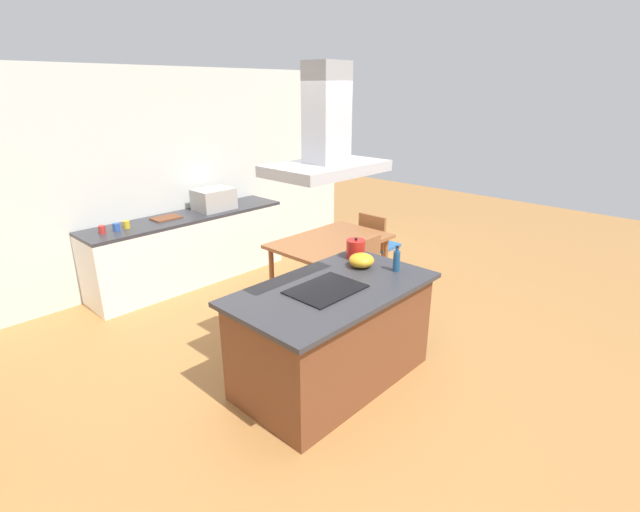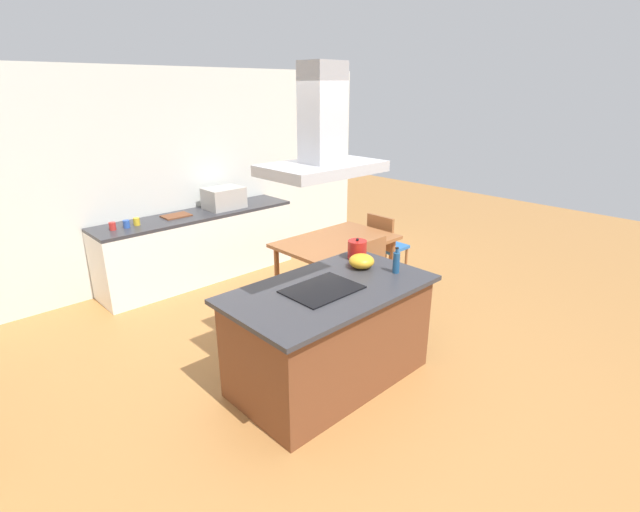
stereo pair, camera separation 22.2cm
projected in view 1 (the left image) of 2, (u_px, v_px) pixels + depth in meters
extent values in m
plane|color=#AD753D|center=(231.00, 323.00, 5.11)|extent=(16.00, 16.00, 0.00)
cube|color=silver|center=(140.00, 181.00, 5.78)|extent=(7.20, 0.10, 2.70)
cube|color=brown|center=(333.00, 336.00, 4.00)|extent=(1.66, 0.91, 0.86)
cube|color=#333338|center=(333.00, 289.00, 3.84)|extent=(1.76, 1.01, 0.04)
cube|color=black|center=(326.00, 289.00, 3.77)|extent=(0.60, 0.44, 0.01)
cylinder|color=#B21E19|center=(356.00, 249.00, 4.45)|extent=(0.18, 0.18, 0.18)
sphere|color=black|center=(356.00, 239.00, 4.42)|extent=(0.03, 0.03, 0.03)
cone|color=#B21E19|center=(363.00, 245.00, 4.53)|extent=(0.06, 0.03, 0.04)
cylinder|color=navy|center=(396.00, 261.00, 4.13)|extent=(0.06, 0.06, 0.19)
cylinder|color=navy|center=(397.00, 249.00, 4.09)|extent=(0.03, 0.03, 0.04)
cylinder|color=black|center=(397.00, 247.00, 4.08)|extent=(0.03, 0.03, 0.01)
ellipsoid|color=gold|center=(361.00, 260.00, 4.24)|extent=(0.23, 0.23, 0.13)
cube|color=white|center=(191.00, 250.00, 6.12)|extent=(2.65, 0.62, 0.86)
cube|color=#333338|center=(187.00, 217.00, 5.97)|extent=(2.65, 0.62, 0.04)
cube|color=#B2AFAA|center=(214.00, 199.00, 6.20)|extent=(0.50, 0.38, 0.28)
cylinder|color=red|center=(102.00, 230.00, 5.21)|extent=(0.08, 0.08, 0.09)
cylinder|color=#2D56B2|center=(116.00, 227.00, 5.30)|extent=(0.08, 0.08, 0.09)
cylinder|color=gold|center=(127.00, 225.00, 5.40)|extent=(0.08, 0.08, 0.09)
cube|color=brown|center=(166.00, 218.00, 5.81)|extent=(0.34, 0.24, 0.02)
cube|color=#995B33|center=(331.00, 241.00, 5.50)|extent=(1.40, 0.90, 0.04)
cylinder|color=#995B33|center=(317.00, 295.00, 4.97)|extent=(0.06, 0.06, 0.71)
cylinder|color=#995B33|center=(385.00, 265.00, 5.82)|extent=(0.06, 0.06, 0.71)
cylinder|color=#995B33|center=(272.00, 277.00, 5.45)|extent=(0.06, 0.06, 0.71)
cylinder|color=#995B33|center=(341.00, 251.00, 6.30)|extent=(0.06, 0.06, 0.71)
cube|color=#2D6BB7|center=(380.00, 281.00, 5.12)|extent=(0.42, 0.42, 0.04)
cube|color=#995B33|center=(368.00, 257.00, 5.16)|extent=(0.42, 0.04, 0.44)
cylinder|color=#995B33|center=(402.00, 300.00, 5.21)|extent=(0.04, 0.04, 0.41)
cylinder|color=#995B33|center=(383.00, 310.00, 4.96)|extent=(0.04, 0.04, 0.41)
cylinder|color=#995B33|center=(376.00, 290.00, 5.44)|extent=(0.04, 0.04, 0.41)
cylinder|color=#995B33|center=(357.00, 300.00, 5.19)|extent=(0.04, 0.04, 0.41)
cube|color=#2D6BB7|center=(380.00, 245.00, 6.29)|extent=(0.42, 0.42, 0.04)
cube|color=#995B33|center=(372.00, 231.00, 6.08)|extent=(0.04, 0.42, 0.44)
cylinder|color=#995B33|center=(376.00, 254.00, 6.61)|extent=(0.04, 0.04, 0.41)
cylinder|color=#995B33|center=(397.00, 261.00, 6.37)|extent=(0.04, 0.04, 0.41)
cylinder|color=#995B33|center=(360.00, 261.00, 6.36)|extent=(0.04, 0.04, 0.41)
cylinder|color=#995B33|center=(382.00, 268.00, 6.13)|extent=(0.04, 0.04, 0.41)
cube|color=#ADADB2|center=(326.00, 168.00, 3.43)|extent=(0.90, 0.55, 0.08)
cube|color=#ADADB2|center=(327.00, 113.00, 3.30)|extent=(0.28, 0.24, 0.70)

